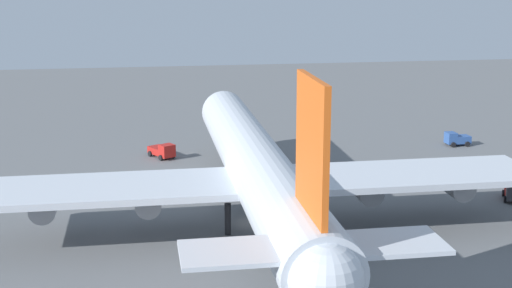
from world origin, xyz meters
The scene contains 6 objects.
ground_plane centered at (0.00, 0.00, 0.00)m, with size 271.29×271.29×0.00m, color slate.
cargo_airplane centered at (-0.28, 0.00, 6.66)m, with size 67.82×61.79×20.52m.
cargo_loader centered at (36.11, -4.93, 1.16)m, with size 3.59×4.30×2.38m.
baggage_tug centered at (31.03, -38.06, 1.12)m, with size 2.53×4.02×2.24m.
pushback_tractor centered at (30.88, 9.39, 1.10)m, with size 5.35×4.24×2.30m.
safety_cone_nose centered at (30.52, -2.08, 0.36)m, with size 0.51×0.51×0.72m, color orange.
Camera 1 is at (-77.32, 12.55, 28.37)m, focal length 51.16 mm.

